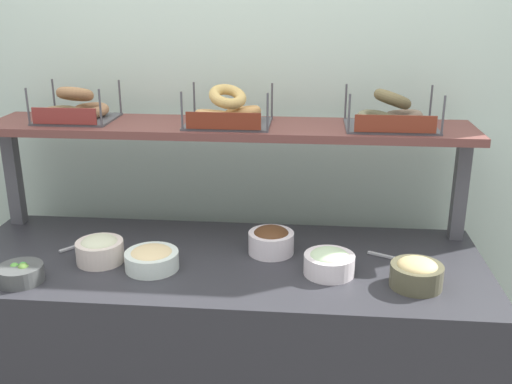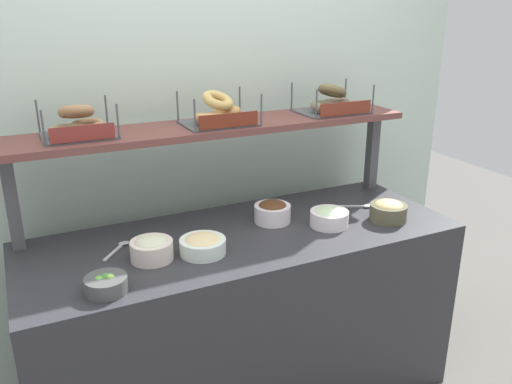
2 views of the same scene
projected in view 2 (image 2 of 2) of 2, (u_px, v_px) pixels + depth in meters
The scene contains 16 objects.
back_wall at pixel (197, 128), 2.62m from camera, with size 3.07×0.06×2.40m, color silver.
deli_counter at pixel (244, 319), 2.42m from camera, with size 1.87×0.70×0.85m, color #2D2D33.
shelf_riser_left at pixel (12, 202), 2.08m from camera, with size 0.05×0.05×0.40m, color #4C4C51.
shelf_riser_right at pixel (372, 151), 2.79m from camera, with size 0.05×0.05×0.40m, color #4C4C51.
upper_shelf at pixel (217, 127), 2.36m from camera, with size 1.83×0.32×0.03m, color brown.
bowl_chocolate_spread at pixel (272, 211), 2.39m from camera, with size 0.17×0.17×0.10m.
bowl_veggie_mix at pixel (106, 284), 1.81m from camera, with size 0.15×0.15×0.07m.
bowl_potato_salad at pixel (152, 248), 2.04m from camera, with size 0.17×0.17×0.10m.
bowl_egg_salad at pixel (203, 245), 2.09m from camera, with size 0.18×0.18×0.08m.
bowl_hummus at pixel (388, 211), 2.40m from camera, with size 0.17×0.17×0.10m.
bowl_scallion_spread at pixel (329, 217), 2.35m from camera, with size 0.17×0.17×0.09m.
serving_spoon_near_plate at pixel (119, 247), 2.14m from camera, with size 0.13×0.14×0.01m.
serving_spoon_by_edge at pixel (359, 206), 2.57m from camera, with size 0.17×0.09×0.01m.
bagel_basket_everything at pixel (77, 126), 2.11m from camera, with size 0.29×0.26×0.14m.
bagel_basket_sesame at pixel (219, 113), 2.33m from camera, with size 0.31×0.26×0.15m.
bagel_basket_poppy at pixel (332, 103), 2.58m from camera, with size 0.33×0.26×0.15m.
Camera 2 is at (-0.85, -1.90, 1.79)m, focal length 37.12 mm.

